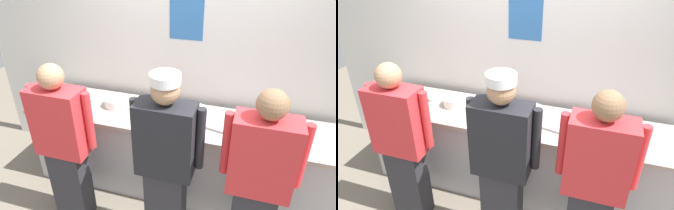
# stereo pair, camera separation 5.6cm
# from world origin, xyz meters

# --- Properties ---
(ground_plane) EXTENTS (9.00, 9.00, 0.00)m
(ground_plane) POSITION_xyz_m (0.00, 0.00, 0.00)
(ground_plane) COLOR slate
(wall_back) EXTENTS (4.88, 0.11, 2.88)m
(wall_back) POSITION_xyz_m (-0.00, 0.83, 1.44)
(wall_back) COLOR white
(wall_back) RESTS_ON ground
(prep_counter) EXTENTS (3.11, 0.68, 0.91)m
(prep_counter) POSITION_xyz_m (0.00, 0.36, 0.46)
(prep_counter) COLOR #B2B2B7
(prep_counter) RESTS_ON ground
(chef_near_left) EXTENTS (0.60, 0.24, 1.63)m
(chef_near_left) POSITION_xyz_m (-0.86, -0.30, 0.86)
(chef_near_left) COLOR #2D2D33
(chef_near_left) RESTS_ON ground
(chef_center) EXTENTS (0.60, 0.24, 1.66)m
(chef_center) POSITION_xyz_m (0.09, -0.30, 0.89)
(chef_center) COLOR #2D2D33
(chef_center) RESTS_ON ground
(chef_far_right) EXTENTS (0.60, 0.24, 1.64)m
(chef_far_right) POSITION_xyz_m (0.82, -0.29, 0.87)
(chef_far_right) COLOR #2D2D33
(chef_far_right) RESTS_ON ground
(plate_stack_front) EXTENTS (0.21, 0.21, 0.10)m
(plate_stack_front) POSITION_xyz_m (-0.21, 0.32, 0.96)
(plate_stack_front) COLOR white
(plate_stack_front) RESTS_ON prep_counter
(plate_stack_rear) EXTENTS (0.23, 0.23, 0.10)m
(plate_stack_rear) POSITION_xyz_m (-0.68, 0.40, 0.96)
(plate_stack_rear) COLOR white
(plate_stack_rear) RESTS_ON prep_counter
(mixing_bowl_steel) EXTENTS (0.33, 0.33, 0.14)m
(mixing_bowl_steel) POSITION_xyz_m (0.14, 0.32, 0.98)
(mixing_bowl_steel) COLOR #B7BABF
(mixing_bowl_steel) RESTS_ON prep_counter
(sheet_tray) EXTENTS (0.58, 0.47, 0.02)m
(sheet_tray) POSITION_xyz_m (0.58, 0.36, 0.92)
(sheet_tray) COLOR #B7BABF
(sheet_tray) RESTS_ON prep_counter
(squeeze_bottle_primary) EXTENTS (0.06, 0.06, 0.21)m
(squeeze_bottle_primary) POSITION_xyz_m (-0.11, 0.49, 1.01)
(squeeze_bottle_primary) COLOR red
(squeeze_bottle_primary) RESTS_ON prep_counter
(squeeze_bottle_secondary) EXTENTS (0.06, 0.06, 0.19)m
(squeeze_bottle_secondary) POSITION_xyz_m (-1.04, 0.15, 1.00)
(squeeze_bottle_secondary) COLOR #E5E066
(squeeze_bottle_secondary) RESTS_ON prep_counter
(squeeze_bottle_spare) EXTENTS (0.05, 0.05, 0.21)m
(squeeze_bottle_spare) POSITION_xyz_m (-1.10, 0.34, 1.01)
(squeeze_bottle_spare) COLOR red
(squeeze_bottle_spare) RESTS_ON prep_counter
(ramekin_orange_sauce) EXTENTS (0.09, 0.09, 0.04)m
(ramekin_orange_sauce) POSITION_xyz_m (0.97, 0.44, 0.93)
(ramekin_orange_sauce) COLOR white
(ramekin_orange_sauce) RESTS_ON prep_counter
(ramekin_yellow_sauce) EXTENTS (0.09, 0.09, 0.04)m
(ramekin_yellow_sauce) POSITION_xyz_m (-0.95, 0.41, 0.93)
(ramekin_yellow_sauce) COLOR white
(ramekin_yellow_sauce) RESTS_ON prep_counter
(ramekin_green_sauce) EXTENTS (0.09, 0.09, 0.05)m
(ramekin_green_sauce) POSITION_xyz_m (1.11, 0.43, 0.93)
(ramekin_green_sauce) COLOR white
(ramekin_green_sauce) RESTS_ON prep_counter
(ramekin_red_sauce) EXTENTS (0.09, 0.09, 0.04)m
(ramekin_red_sauce) POSITION_xyz_m (1.15, 0.22, 0.93)
(ramekin_red_sauce) COLOR white
(ramekin_red_sauce) RESTS_ON prep_counter
(deli_cup) EXTENTS (0.09, 0.09, 0.11)m
(deli_cup) POSITION_xyz_m (-0.90, 0.16, 0.96)
(deli_cup) COLOR white
(deli_cup) RESTS_ON prep_counter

